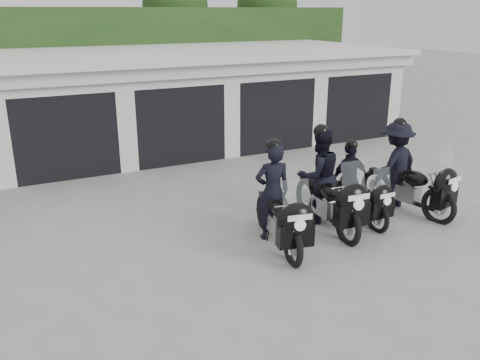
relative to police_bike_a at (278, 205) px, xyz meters
name	(u,v)px	position (x,y,z in m)	size (l,w,h in m)	color
ground	(281,236)	(0.26, 0.29, -0.81)	(80.00, 80.00, 0.00)	#9C9B96
garage_block	(153,101)	(0.26, 8.35, 0.62)	(16.40, 6.80, 2.96)	silver
background_vegetation	(124,48)	(0.63, 13.21, 1.96)	(20.00, 3.90, 5.80)	#1B3B15
police_bike_a	(278,205)	(0.00, 0.00, 0.00)	(0.97, 2.32, 2.03)	black
police_bike_b	(324,183)	(1.31, 0.42, 0.09)	(1.02, 2.44, 2.13)	black
police_bike_c	(354,185)	(2.10, 0.43, -0.08)	(0.94, 1.99, 1.73)	black
police_bike_d	(403,171)	(3.35, 0.36, 0.08)	(1.35, 2.37, 2.09)	black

